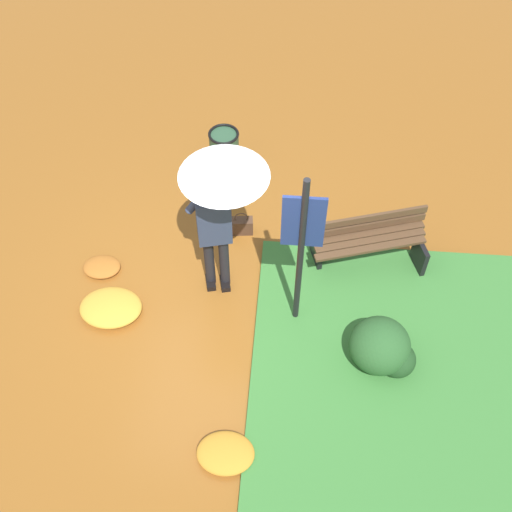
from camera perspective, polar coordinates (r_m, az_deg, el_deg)
name	(u,v)px	position (r m, az deg, el deg)	size (l,w,h in m)	color
ground_plane	(214,299)	(7.90, -3.78, -3.84)	(18.00, 18.00, 0.00)	brown
grass_verge	(468,395)	(7.57, 18.32, -11.61)	(4.80, 4.00, 0.05)	#387533
person_with_umbrella	(219,195)	(6.85, -3.27, 5.40)	(0.96, 0.96, 2.04)	black
info_sign_post	(302,239)	(6.59, 4.10, 1.52)	(0.44, 0.07, 2.30)	black
handbag	(241,226)	(8.45, -1.30, 2.72)	(0.31, 0.17, 0.37)	#4C3323
park_bench	(370,241)	(8.04, 10.05, 1.28)	(1.44, 0.77, 0.75)	black
trash_bin	(225,156)	(8.97, -2.80, 8.84)	(0.42, 0.42, 0.83)	#2D5138
shrub_cluster	(383,348)	(7.31, 11.22, -8.05)	(0.75, 0.68, 0.61)	#285628
leaf_pile_near_person	(111,308)	(7.90, -12.77, -4.49)	(0.75, 0.60, 0.17)	gold
leaf_pile_by_bench	(102,267)	(8.34, -13.54, -0.95)	(0.47, 0.38, 0.10)	#A86023
leaf_pile_far_path	(226,453)	(6.89, -2.73, -17.09)	(0.60, 0.48, 0.13)	#C68428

